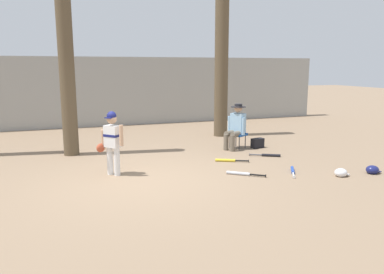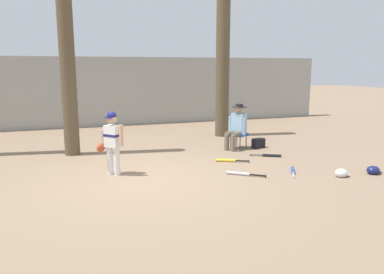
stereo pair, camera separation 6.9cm
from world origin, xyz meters
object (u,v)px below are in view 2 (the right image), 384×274
handbag_beside_stool (258,143)px  batting_helmet_white (341,173)px  tree_near_player (66,42)px  tree_behind_spectator (223,64)px  folding_stool (239,135)px  bat_yellow_trainer (228,160)px  young_ballplayer (112,139)px  bat_black_composite (269,155)px  seated_spectator (237,125)px  bat_blue_youth (293,171)px  bat_aluminum_silver (241,174)px  batting_helmet_navy (373,170)px

handbag_beside_stool → batting_helmet_white: (0.23, -2.96, -0.05)m
tree_near_player → tree_behind_spectator: tree_near_player is taller
folding_stool → bat_yellow_trainer: size_ratio=0.76×
young_ballplayer → handbag_beside_stool: bearing=17.7°
handbag_beside_stool → bat_black_composite: (-0.24, -0.98, -0.10)m
bat_black_composite → bat_yellow_trainer: same height
folding_stool → seated_spectator: size_ratio=0.46×
tree_near_player → batting_helmet_white: 6.85m
bat_black_composite → handbag_beside_stool: bearing=76.1°
bat_blue_youth → bat_aluminum_silver: (-1.11, 0.18, 0.00)m
bat_blue_youth → tree_behind_spectator: bearing=86.0°
handbag_beside_stool → bat_blue_youth: handbag_beside_stool is taller
tree_behind_spectator → bat_aluminum_silver: 4.98m
bat_yellow_trainer → bat_aluminum_silver: size_ratio=1.08×
tree_behind_spectator → young_ballplayer: 5.32m
tree_behind_spectator → seated_spectator: (-0.42, -1.93, -1.61)m
handbag_beside_stool → tree_near_player: bearing=169.7°
handbag_beside_stool → batting_helmet_navy: size_ratio=1.07×
bat_aluminum_silver → batting_helmet_white: (1.85, -0.75, 0.04)m
seated_spectator → bat_yellow_trainer: 1.56m
bat_aluminum_silver → handbag_beside_stool: bearing=53.8°
tree_behind_spectator → folding_stool: 2.69m
tree_behind_spectator → bat_black_composite: tree_behind_spectator is taller
young_ballplayer → bat_yellow_trainer: size_ratio=1.81×
bat_blue_youth → batting_helmet_navy: 1.63m
young_ballplayer → folding_stool: (3.54, 1.44, -0.38)m
tree_near_player → young_ballplayer: 3.03m
folding_stool → seated_spectator: seated_spectator is taller
batting_helmet_navy → batting_helmet_white: batting_helmet_navy is taller
seated_spectator → bat_yellow_trainer: (-0.79, -1.20, -0.61)m
seated_spectator → handbag_beside_stool: (0.62, -0.09, -0.51)m
tree_behind_spectator → handbag_beside_stool: size_ratio=15.46×
batting_helmet_white → seated_spectator: bearing=105.6°
tree_near_player → bat_blue_youth: bearing=-37.2°
handbag_beside_stool → batting_helmet_white: size_ratio=1.11×
handbag_beside_stool → bat_aluminum_silver: (-1.62, -2.21, -0.10)m
tree_near_player → folding_stool: (4.25, -0.72, -2.38)m
folding_stool → batting_helmet_white: folding_stool is taller
bat_blue_youth → folding_stool: bearing=90.5°
seated_spectator → batting_helmet_white: (0.85, -3.05, -0.56)m
tree_near_player → bat_blue_youth: size_ratio=9.23×
tree_near_player → batting_helmet_navy: (5.78, -3.88, -2.66)m
tree_near_player → tree_behind_spectator: (4.59, 1.16, -0.49)m
bat_blue_youth → bat_aluminum_silver: size_ratio=0.98×
bat_aluminum_silver → batting_helmet_navy: (2.61, -0.81, 0.05)m
young_ballplayer → folding_stool: size_ratio=2.38×
folding_stool → bat_blue_youth: size_ratio=0.84×
tree_near_player → batting_helmet_navy: bearing=-33.9°
bat_yellow_trainer → batting_helmet_white: batting_helmet_white is taller
bat_black_composite → batting_helmet_white: size_ratio=2.26×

